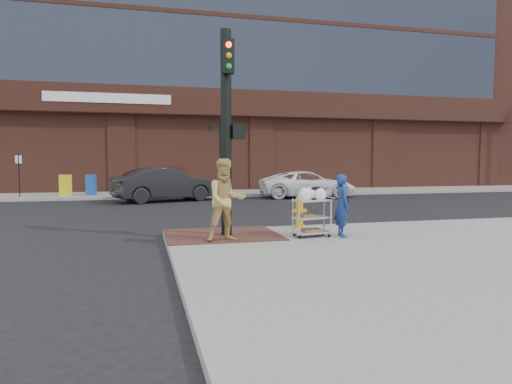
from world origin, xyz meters
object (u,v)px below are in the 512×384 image
object	(u,v)px
minivan_white	(307,184)
fire_hydrant	(299,211)
sedan_dark	(166,184)
lamp_post	(221,150)
traffic_signal_pole	(227,126)
utility_cart	(312,214)
woman_blue	(342,205)
pedestrian_tan	(226,200)

from	to	relation	value
minivan_white	fire_hydrant	bearing A→B (deg)	163.83
sedan_dark	lamp_post	bearing A→B (deg)	-61.53
lamp_post	traffic_signal_pole	size ratio (longest dim) A/B	0.80
lamp_post	utility_cart	world-z (taller)	lamp_post
lamp_post	sedan_dark	world-z (taller)	lamp_post
woman_blue	pedestrian_tan	size ratio (longest dim) A/B	0.80
woman_blue	sedan_dark	world-z (taller)	woman_blue
lamp_post	minivan_white	xyz separation A→B (m)	(4.14, -3.22, -1.91)
sedan_dark	fire_hydrant	size ratio (longest dim) A/B	5.72
minivan_white	fire_hydrant	world-z (taller)	minivan_white
lamp_post	sedan_dark	distance (m)	5.26
traffic_signal_pole	utility_cart	size ratio (longest dim) A/B	4.11
traffic_signal_pole	minivan_white	world-z (taller)	traffic_signal_pole
sedan_dark	fire_hydrant	world-z (taller)	sedan_dark
lamp_post	minivan_white	distance (m)	5.58
utility_cart	fire_hydrant	distance (m)	1.49
minivan_white	utility_cart	size ratio (longest dim) A/B	4.21
lamp_post	minivan_white	size ratio (longest dim) A/B	0.78
sedan_dark	fire_hydrant	xyz separation A→B (m)	(3.03, -10.80, -0.23)
traffic_signal_pole	sedan_dark	bearing A→B (deg)	94.30
sedan_dark	minivan_white	xyz separation A→B (m)	(7.49, 0.42, -0.12)
minivan_white	traffic_signal_pole	bearing A→B (deg)	156.66
traffic_signal_pole	minivan_white	size ratio (longest dim) A/B	0.98
pedestrian_tan	fire_hydrant	bearing A→B (deg)	27.09
lamp_post	fire_hydrant	world-z (taller)	lamp_post
pedestrian_tan	fire_hydrant	size ratio (longest dim) A/B	2.15
sedan_dark	minivan_white	distance (m)	7.50
woman_blue	utility_cart	world-z (taller)	woman_blue
lamp_post	traffic_signal_pole	distance (m)	15.43
pedestrian_tan	sedan_dark	world-z (taller)	pedestrian_tan
lamp_post	woman_blue	distance (m)	16.15
woman_blue	utility_cart	xyz separation A→B (m)	(-0.73, 0.15, -0.21)
traffic_signal_pole	woman_blue	distance (m)	3.40
lamp_post	sedan_dark	xyz separation A→B (m)	(-3.35, -3.64, -1.79)
utility_cart	pedestrian_tan	bearing A→B (deg)	-177.72
lamp_post	sedan_dark	bearing A→B (deg)	-132.61
lamp_post	fire_hydrant	size ratio (longest dim) A/B	4.53
woman_blue	sedan_dark	bearing A→B (deg)	22.53
pedestrian_tan	fire_hydrant	world-z (taller)	pedestrian_tan
traffic_signal_pole	utility_cart	xyz separation A→B (m)	(1.95, -0.68, -2.13)
traffic_signal_pole	minivan_white	xyz separation A→B (m)	(6.62, 12.01, -2.12)
woman_blue	traffic_signal_pole	bearing A→B (deg)	79.30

